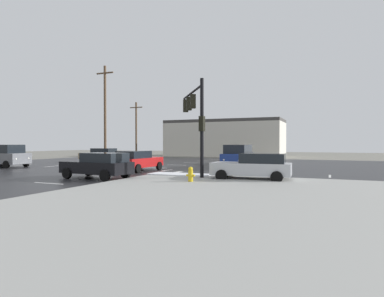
{
  "coord_description": "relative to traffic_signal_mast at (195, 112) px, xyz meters",
  "views": [
    {
      "loc": [
        13.96,
        -23.18,
        2.19
      ],
      "look_at": [
        1.5,
        6.4,
        1.66
      ],
      "focal_mm": 30.58,
      "sensor_mm": 36.0,
      "label": 1
    }
  ],
  "objects": [
    {
      "name": "strip_building_background",
      "position": [
        -8.17,
        33.01,
        -1.22
      ],
      "size": [
        19.15,
        8.0,
        6.03
      ],
      "color": "beige",
      "rests_on": "ground_plane"
    },
    {
      "name": "lane_markings",
      "position": [
        -4.63,
        2.03,
        -4.22
      ],
      "size": [
        36.15,
        36.15,
        0.01
      ],
      "color": "silver",
      "rests_on": "road_asphalt"
    },
    {
      "name": "ground_plane",
      "position": [
        -5.84,
        3.4,
        -4.24
      ],
      "size": [
        120.0,
        120.0,
        0.0
      ],
      "primitive_type": "plane",
      "color": "slate"
    },
    {
      "name": "utility_pole_far",
      "position": [
        -14.94,
        10.02,
        1.37
      ],
      "size": [
        2.2,
        0.28,
        10.79
      ],
      "color": "brown",
      "rests_on": "ground_plane"
    },
    {
      "name": "snow_strip_curbside",
      "position": [
        -0.84,
        -0.6,
        -4.07
      ],
      "size": [
        4.0,
        1.6,
        0.06
      ],
      "primitive_type": "cube",
      "color": "white",
      "rests_on": "sidewalk_corner"
    },
    {
      "name": "sedan_tan",
      "position": [
        -16.13,
        10.65,
        -3.39
      ],
      "size": [
        4.54,
        2.02,
        1.58
      ],
      "rotation": [
        0.0,
        0.0,
        3.14
      ],
      "color": "tan",
      "rests_on": "road_asphalt"
    },
    {
      "name": "utility_pole_distant",
      "position": [
        -19.88,
        24.1,
        0.27
      ],
      "size": [
        2.2,
        0.28,
        8.6
      ],
      "color": "brown",
      "rests_on": "ground_plane"
    },
    {
      "name": "fire_hydrant",
      "position": [
        1.31,
        -3.79,
        -3.7
      ],
      "size": [
        0.48,
        0.26,
        0.79
      ],
      "color": "gold",
      "rests_on": "sidewalk_corner"
    },
    {
      "name": "sedan_red",
      "position": [
        -5.55,
        1.86,
        -3.39
      ],
      "size": [
        2.12,
        4.58,
        1.58
      ],
      "rotation": [
        0.0,
        0.0,
        1.54
      ],
      "color": "#B21919",
      "rests_on": "road_asphalt"
    },
    {
      "name": "suv_grey",
      "position": [
        -19.08,
        0.84,
        -3.15
      ],
      "size": [
        4.86,
        2.22,
        2.03
      ],
      "rotation": [
        0.0,
        0.0,
        -0.01
      ],
      "color": "slate",
      "rests_on": "road_asphalt"
    },
    {
      "name": "sidewalk_corner",
      "position": [
        6.16,
        -8.6,
        -4.17
      ],
      "size": [
        18.0,
        18.0,
        0.14
      ],
      "primitive_type": "cube",
      "color": "#9E9E99",
      "rests_on": "ground_plane"
    },
    {
      "name": "sedan_navy",
      "position": [
        -0.51,
        13.07,
        -3.39
      ],
      "size": [
        2.16,
        4.59,
        1.58
      ],
      "rotation": [
        0.0,
        0.0,
        -1.61
      ],
      "color": "#141E47",
      "rests_on": "road_asphalt"
    },
    {
      "name": "sedan_silver",
      "position": [
        4.11,
        -1.01,
        -3.39
      ],
      "size": [
        4.62,
        2.24,
        1.58
      ],
      "rotation": [
        0.0,
        0.0,
        3.2
      ],
      "color": "#B7BABF",
      "rests_on": "road_asphalt"
    },
    {
      "name": "sedan_black",
      "position": [
        -4.89,
        -3.63,
        -3.39
      ],
      "size": [
        4.65,
        2.34,
        1.58
      ],
      "rotation": [
        0.0,
        0.0,
        3.05
      ],
      "color": "black",
      "rests_on": "road_asphalt"
    },
    {
      "name": "traffic_signal_mast",
      "position": [
        0.0,
        0.0,
        0.0
      ],
      "size": [
        3.58,
        5.2,
        5.9
      ],
      "rotation": [
        0.0,
        0.0,
        2.17
      ],
      "color": "black",
      "rests_on": "sidewalk_corner"
    },
    {
      "name": "road_asphalt",
      "position": [
        -5.84,
        3.4,
        -4.23
      ],
      "size": [
        44.0,
        44.0,
        0.02
      ],
      "primitive_type": "cube",
      "color": "#232326",
      "rests_on": "ground_plane"
    },
    {
      "name": "suv_blue",
      "position": [
        0.8,
        7.97,
        -3.15
      ],
      "size": [
        2.29,
        4.89,
        2.03
      ],
      "rotation": [
        0.0,
        0.0,
        -1.54
      ],
      "color": "navy",
      "rests_on": "road_asphalt"
    }
  ]
}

